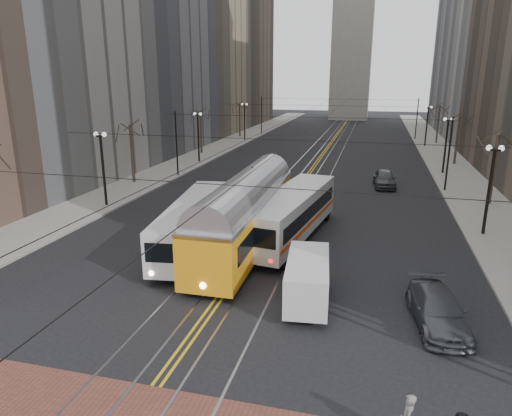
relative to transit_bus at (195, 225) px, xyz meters
The scene contains 17 objects.
ground 11.93m from the transit_bus, 72.81° to the right, with size 260.00×260.00×0.00m, color black.
sidewalk_left 35.62m from the transit_bus, 108.85° to the left, with size 5.00×140.00×0.15m, color gray.
sidewalk_right 38.46m from the transit_bus, 61.23° to the left, with size 5.00×140.00×0.15m, color gray.
streetcar_rails 33.90m from the transit_bus, 84.07° to the left, with size 4.80×130.00×0.02m, color gray.
centre_lines 33.90m from the transit_bus, 84.07° to the left, with size 0.42×130.00×0.01m, color gold.
building_left_mid 43.93m from the transit_bus, 122.38° to the left, with size 16.00×20.00×34.00m, color slate.
building_left_far 80.05m from the transit_bus, 106.41° to the left, with size 16.00×20.00×40.00m, color brown.
building_right_far 82.25m from the transit_bus, 68.78° to the left, with size 16.00×20.00×40.00m, color slate.
lamp_posts 17.84m from the transit_bus, 78.65° to the left, with size 27.60×57.20×5.60m.
street_trees 24.23m from the transit_bus, 81.68° to the left, with size 31.68×53.28×5.60m.
trolley_wires 23.90m from the transit_bus, 81.54° to the left, with size 25.96×120.00×6.60m.
transit_bus is the anchor object (origin of this frame).
streetcar 3.06m from the transit_bus, 17.13° to the left, with size 2.74×14.77×3.48m, color orange.
rear_bus 6.08m from the transit_bus, 29.37° to the left, with size 2.52×11.59×3.02m, color silver.
cargo_van 9.15m from the transit_bus, 34.90° to the right, with size 1.83×4.75×2.10m, color silver.
sedan_grey 22.21m from the transit_bus, 59.85° to the left, with size 1.86×4.62×1.57m, color #3B3E42.
sedan_parked 14.24m from the transit_bus, 23.91° to the right, with size 1.94×4.78×1.39m, color #42464A.
Camera 1 is at (6.46, -12.65, 9.92)m, focal length 32.00 mm.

